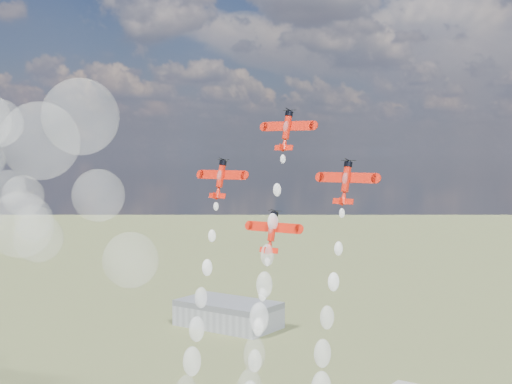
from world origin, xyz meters
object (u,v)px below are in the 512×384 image
object	(u,v)px
plane_left	(220,178)
plane_right	(346,181)
hangar	(228,314)
plane_lead	(287,129)
plane_slot	(272,231)

from	to	relation	value
plane_left	plane_right	size ratio (longest dim) A/B	1.00
hangar	plane_right	size ratio (longest dim) A/B	4.05
plane_right	plane_left	bearing A→B (deg)	180.00
plane_right	plane_lead	bearing A→B (deg)	169.85
plane_lead	plane_slot	distance (m)	21.71
hangar	plane_lead	size ratio (longest dim) A/B	4.05
hangar	plane_slot	bearing A→B (deg)	-50.41
plane_lead	plane_slot	world-z (taller)	plane_lead
plane_slot	plane_lead	bearing A→B (deg)	90.00
hangar	plane_left	distance (m)	212.37
hangar	plane_lead	world-z (taller)	plane_lead
plane_lead	plane_slot	xyz separation A→B (m)	(0.00, -5.56, -20.99)
plane_left	plane_slot	world-z (taller)	plane_left
plane_lead	plane_slot	size ratio (longest dim) A/B	1.00
hangar	plane_slot	size ratio (longest dim) A/B	4.05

